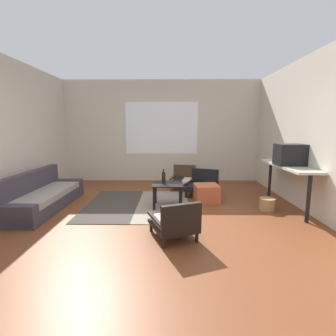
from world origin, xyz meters
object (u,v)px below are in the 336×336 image
object	(u,v)px
ottoman_orange	(206,193)
clay_vase	(280,156)
coffee_table	(168,189)
console_shelf	(287,169)
glass_bottle	(164,177)
armchair_striped_foreground	(175,222)
armchair_by_window	(183,179)
armchair_corner	(203,184)
couch	(42,197)
wicker_basket	(267,204)
crt_television	(290,155)

from	to	relation	value
ottoman_orange	clay_vase	distance (m)	1.59
coffee_table	console_shelf	world-z (taller)	console_shelf
coffee_table	glass_bottle	distance (m)	0.22
armchair_striped_foreground	clay_vase	xyz separation A→B (m)	(2.07, 1.72, 0.68)
armchair_by_window	armchair_striped_foreground	size ratio (longest dim) A/B	0.86
armchair_corner	console_shelf	size ratio (longest dim) A/B	0.49
couch	glass_bottle	xyz separation A→B (m)	(2.23, 0.14, 0.34)
glass_bottle	wicker_basket	distance (m)	1.92
coffee_table	armchair_striped_foreground	size ratio (longest dim) A/B	0.72
console_shelf	glass_bottle	size ratio (longest dim) A/B	6.08
couch	ottoman_orange	distance (m)	3.10
armchair_corner	wicker_basket	bearing A→B (deg)	-43.52
ottoman_orange	crt_television	xyz separation A→B (m)	(1.41, -0.40, 0.82)
armchair_striped_foreground	console_shelf	xyz separation A→B (m)	(2.07, 1.36, 0.48)
coffee_table	armchair_corner	xyz separation A→B (m)	(0.75, 0.80, -0.10)
armchair_by_window	armchair_striped_foreground	bearing A→B (deg)	-95.20
armchair_by_window	ottoman_orange	size ratio (longest dim) A/B	1.45
armchair_striped_foreground	wicker_basket	world-z (taller)	armchair_striped_foreground
armchair_corner	ottoman_orange	distance (m)	0.46
armchair_striped_foreground	wicker_basket	xyz separation A→B (m)	(1.67, 1.18, -0.13)
crt_television	wicker_basket	xyz separation A→B (m)	(-0.40, -0.13, -0.88)
armchair_by_window	clay_vase	world-z (taller)	clay_vase
ottoman_orange	glass_bottle	distance (m)	0.98
couch	glass_bottle	bearing A→B (deg)	3.67
armchair_striped_foreground	clay_vase	bearing A→B (deg)	39.85
console_shelf	armchair_corner	bearing A→B (deg)	150.91
couch	coffee_table	world-z (taller)	couch
coffee_table	glass_bottle	world-z (taller)	glass_bottle
glass_bottle	wicker_basket	world-z (taller)	glass_bottle
couch	crt_television	bearing A→B (deg)	0.71
coffee_table	ottoman_orange	size ratio (longest dim) A/B	1.20
glass_bottle	wicker_basket	xyz separation A→B (m)	(1.85, -0.22, -0.44)
ottoman_orange	clay_vase	size ratio (longest dim) A/B	1.53
armchair_striped_foreground	crt_television	world-z (taller)	crt_television
coffee_table	wicker_basket	xyz separation A→B (m)	(1.78, -0.18, -0.23)
couch	wicker_basket	distance (m)	4.08
wicker_basket	armchair_corner	bearing A→B (deg)	136.48
coffee_table	glass_bottle	bearing A→B (deg)	153.86
armchair_striped_foreground	ottoman_orange	size ratio (longest dim) A/B	1.68
armchair_by_window	crt_television	xyz separation A→B (m)	(1.81, -1.42, 0.74)
armchair_by_window	console_shelf	distance (m)	2.32
armchair_corner	clay_vase	world-z (taller)	clay_vase
ottoman_orange	armchair_by_window	bearing A→B (deg)	111.72
couch	armchair_corner	size ratio (longest dim) A/B	2.50
couch	clay_vase	distance (m)	4.56
ottoman_orange	glass_bottle	xyz separation A→B (m)	(-0.84, -0.31, 0.38)
couch	crt_television	xyz separation A→B (m)	(4.48, 0.06, 0.78)
armchair_by_window	armchair_corner	size ratio (longest dim) A/B	0.84
console_shelf	armchair_by_window	bearing A→B (deg)	143.09
armchair_striped_foreground	wicker_basket	size ratio (longest dim) A/B	2.85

